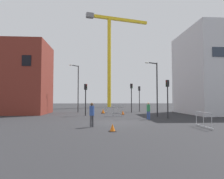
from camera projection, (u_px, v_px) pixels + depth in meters
ground at (118, 122)px, 17.03m from camera, size 160.00×160.00×0.00m
brick_building at (15, 78)px, 27.11m from camera, size 8.70×6.66×9.53m
construction_crane at (110, 47)px, 51.06m from camera, size 16.30×5.07×23.28m
streetlamp_tall at (77, 84)px, 30.44m from camera, size 1.29×1.49×7.11m
streetlamp_short at (155, 84)px, 22.53m from camera, size 1.59×0.87×6.10m
traffic_light_median at (168, 92)px, 20.70m from camera, size 0.39×0.35×3.95m
traffic_light_verge at (86, 94)px, 24.06m from camera, size 0.38×0.35×3.80m
traffic_light_near at (139, 95)px, 31.99m from camera, size 0.39×0.34×4.03m
traffic_light_far at (131, 93)px, 29.88m from camera, size 0.37×0.37×4.29m
pedestrian_walking at (148, 109)px, 19.55m from camera, size 0.34×0.34×1.66m
pedestrian_waiting at (92, 113)px, 14.15m from camera, size 0.34×0.34×1.71m
safety_barrier_right_run at (118, 109)px, 27.45m from camera, size 1.86×0.30×1.08m
safety_barrier_left_run at (106, 109)px, 30.09m from camera, size 0.27×2.12×1.08m
safety_barrier_front at (114, 112)px, 22.68m from camera, size 2.11×0.21×1.08m
safety_barrier_mid_span at (203, 120)px, 13.77m from camera, size 0.14×2.39×1.08m
traffic_cone_by_barrier at (103, 111)px, 27.73m from camera, size 0.63×0.63×0.63m
traffic_cone_on_verge at (123, 113)px, 25.47m from camera, size 0.51×0.51×0.51m
traffic_cone_striped at (112, 128)px, 12.18m from camera, size 0.46×0.46×0.47m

